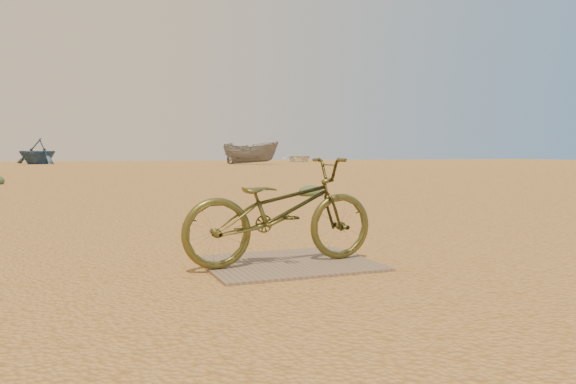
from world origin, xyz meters
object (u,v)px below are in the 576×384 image
object	(u,v)px
bicycle	(281,211)
boat_mid_right	(251,153)
plywood_board	(288,263)
boat_far_right	(299,157)
boat_far_left	(38,151)

from	to	relation	value
bicycle	boat_mid_right	world-z (taller)	boat_mid_right
bicycle	boat_mid_right	distance (m)	39.95
plywood_board	boat_far_right	xyz separation A→B (m)	(20.25, 48.29, 0.45)
boat_far_right	plywood_board	bearing A→B (deg)	-102.85
bicycle	boat_far_left	size ratio (longest dim) A/B	0.41
bicycle	boat_far_right	world-z (taller)	boat_far_right
boat_far_right	bicycle	bearing A→B (deg)	-102.92
plywood_board	boat_mid_right	bearing A→B (deg)	72.73
boat_far_left	boat_mid_right	bearing A→B (deg)	16.67
boat_far_right	boat_mid_right	bearing A→B (deg)	-119.59
plywood_board	boat_far_left	distance (m)	44.76
boat_mid_right	boat_far_right	size ratio (longest dim) A/B	1.05
boat_mid_right	boat_far_right	distance (m)	13.22
boat_mid_right	plywood_board	bearing A→B (deg)	-158.83
plywood_board	bicycle	bearing A→B (deg)	-155.44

